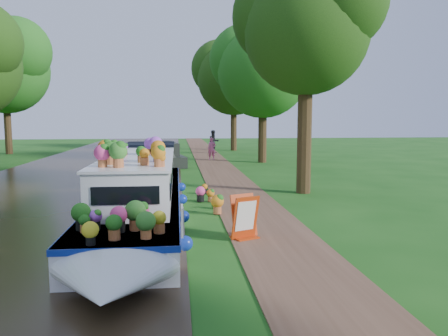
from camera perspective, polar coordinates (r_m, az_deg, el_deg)
ground at (r=14.07m, az=-1.23°, el=-5.62°), size 100.00×100.00×0.00m
canal_water at (r=14.82m, az=-25.14°, el=-5.58°), size 10.00×100.00×0.02m
towpath at (r=14.21m, az=3.62°, el=-5.45°), size 2.20×100.00×0.03m
plant_boat at (r=12.75m, az=-10.92°, el=-3.11°), size 2.29×13.52×2.31m
tree_near_overhang at (r=17.86m, az=10.65°, el=18.19°), size 5.52×5.28×8.99m
tree_near_mid at (r=29.54m, az=5.07°, el=13.27°), size 6.90×6.60×9.40m
tree_near_far at (r=40.33m, az=1.25°, el=12.36°), size 7.59×7.26×10.30m
tree_far_d at (r=40.49m, az=-26.75°, el=12.15°), size 8.05×7.70×10.85m
second_boat at (r=28.13m, az=-8.14°, el=1.61°), size 3.19×7.64×1.42m
sandwich_board at (r=10.76m, az=2.72°, el=-6.65°), size 0.73×0.77×1.06m
pedestrian_pink at (r=30.70m, az=-1.61°, el=2.53°), size 0.60×0.41×1.57m
pedestrian_dark at (r=36.79m, az=-1.36°, el=3.47°), size 1.10×0.97×1.92m
verge_plant at (r=14.38m, az=-1.16°, el=-4.47°), size 0.48×0.45×0.43m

